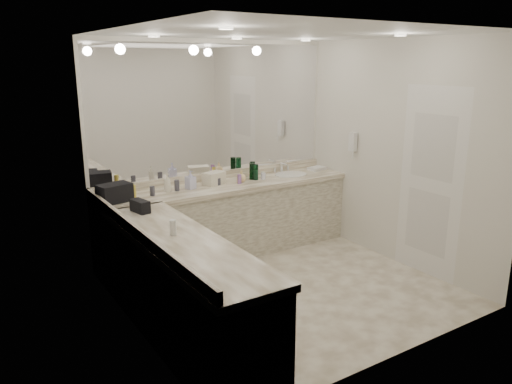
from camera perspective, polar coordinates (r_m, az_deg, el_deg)
floor at (r=5.41m, az=3.28°, el=-10.98°), size 3.20×3.20×0.00m
ceiling at (r=4.88m, az=3.75°, el=17.70°), size 3.20×3.20×0.00m
wall_back at (r=6.24m, az=-4.68°, el=5.05°), size 3.20×0.02×2.60m
wall_left at (r=4.26m, az=-14.15°, el=0.09°), size 0.02×3.00×2.60m
wall_right at (r=6.05m, az=15.87°, el=4.24°), size 0.02×3.00×2.60m
vanity_back_base at (r=6.19m, az=-3.19°, el=-3.40°), size 3.20×0.60×0.84m
vanity_back_top at (r=6.06m, az=-3.21°, el=0.63°), size 3.20×0.64×0.06m
vanity_left_base at (r=4.40m, az=-8.36°, el=-11.36°), size 0.60×2.40×0.84m
vanity_left_top at (r=4.23m, az=-8.47°, el=-5.85°), size 0.64×2.42×0.06m
backsplash_back at (r=6.29m, az=-4.52°, el=1.88°), size 3.20×0.04×0.10m
backsplash_left at (r=4.37m, az=-13.62°, el=-4.32°), size 0.04×3.00×0.10m
mirror_back at (r=6.16m, az=-4.72°, el=9.39°), size 3.12×0.01×1.55m
mirror_left at (r=4.18m, az=-14.40°, el=6.43°), size 0.01×2.92×1.55m
sink at (r=6.57m, az=3.98°, el=1.95°), size 0.44×0.44×0.03m
faucet at (r=6.72m, az=2.92°, el=2.91°), size 0.24×0.16×0.14m
wall_phone at (r=6.49m, az=11.02°, el=5.65°), size 0.06×0.10×0.24m
door at (r=5.78m, az=19.29°, el=0.96°), size 0.02×0.82×2.10m
black_toiletry_bag at (r=5.46m, az=-15.85°, el=-0.13°), size 0.37×0.28×0.19m
black_bag_spill at (r=5.04m, az=-13.11°, el=-1.57°), size 0.15×0.24×0.12m
cream_cosmetic_case at (r=6.04m, az=-4.83°, el=1.58°), size 0.30×0.23×0.15m
hand_towel at (r=6.89m, az=6.96°, el=2.69°), size 0.26×0.20×0.04m
lotion_left at (r=4.33m, az=-9.47°, el=-4.05°), size 0.06×0.06×0.13m
soap_bottle_a at (r=5.75m, az=-10.11°, el=1.06°), size 0.10×0.10×0.21m
soap_bottle_b at (r=5.84m, az=-7.50°, el=1.40°), size 0.12×0.12×0.22m
soap_bottle_c at (r=6.14m, az=-1.67°, el=1.81°), size 0.14×0.14×0.14m
green_bottle_0 at (r=6.35m, az=-0.42°, el=2.56°), size 0.07×0.07×0.21m
green_bottle_1 at (r=6.25m, az=-0.07°, el=2.30°), size 0.07×0.07×0.20m
green_bottle_2 at (r=6.27m, az=-0.47°, el=2.37°), size 0.07×0.07×0.20m
amenity_bottle_0 at (r=6.08m, az=-1.97°, el=1.42°), size 0.05×0.05×0.09m
amenity_bottle_1 at (r=6.29m, az=-0.02°, el=2.04°), size 0.04×0.04×0.12m
amenity_bottle_2 at (r=5.63m, az=-11.77°, el=0.12°), size 0.06×0.06×0.11m
amenity_bottle_3 at (r=6.29m, az=0.83°, el=1.83°), size 0.06×0.06×0.08m
amenity_bottle_4 at (r=5.80m, az=-9.02°, el=0.75°), size 0.06×0.06×0.12m
amenity_bottle_5 at (r=6.30m, az=0.77°, el=1.91°), size 0.04×0.04×0.09m
amenity_bottle_6 at (r=5.57m, az=-13.79°, el=0.04°), size 0.05×0.05×0.15m
amenity_bottle_7 at (r=6.06m, az=-1.91°, el=1.49°), size 0.05×0.05×0.11m
amenity_bottle_8 at (r=6.01m, az=-4.31°, el=1.19°), size 0.05×0.05×0.08m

